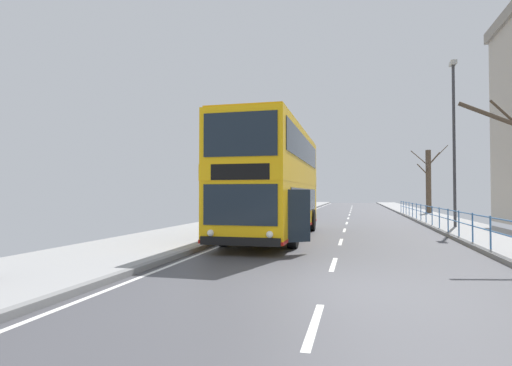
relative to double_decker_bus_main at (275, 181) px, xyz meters
The scene contains 5 objects.
ground 8.73m from the double_decker_bus_main, 76.60° to the right, with size 15.80×140.00×0.20m.
double_decker_bus_main is the anchor object (origin of this frame).
pedestrian_railing_far_kerb 9.87m from the double_decker_bus_main, 43.07° to the left, with size 0.05×30.10×1.00m.
street_lamp_far_side 10.28m from the double_decker_bus_main, 35.89° to the left, with size 0.28×0.60×8.37m.
bare_tree_far_01 22.61m from the double_decker_bus_main, 65.81° to the left, with size 2.84×2.63×5.74m.
Camera 1 is at (0.57, -7.73, 1.81)m, focal length 27.83 mm.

